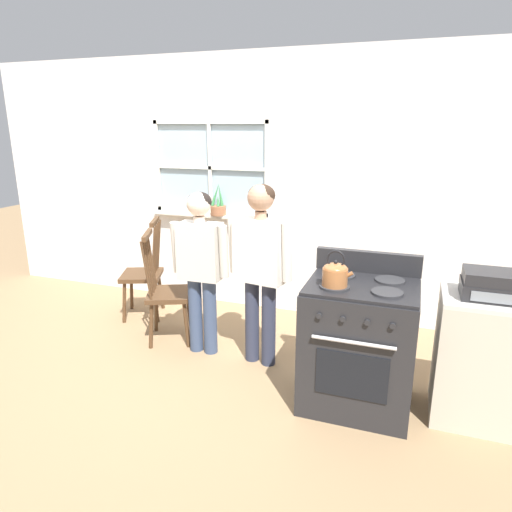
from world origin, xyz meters
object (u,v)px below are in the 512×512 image
object	(u,v)px
chair_by_window	(167,293)
person_teen_center	(260,257)
potted_plant	(218,207)
person_elderly_left	(201,259)
kettle	(335,273)
side_counter	(478,358)
chair_near_wall	(144,274)
stereo	(490,285)
stove	(359,344)

from	to	relation	value
chair_by_window	person_teen_center	size ratio (longest dim) A/B	0.68
person_teen_center	potted_plant	distance (m)	1.44
person_elderly_left	kettle	world-z (taller)	person_elderly_left
chair_by_window	kettle	size ratio (longest dim) A/B	4.26
chair_by_window	side_counter	world-z (taller)	chair_by_window
kettle	person_teen_center	bearing A→B (deg)	145.85
person_elderly_left	kettle	bearing A→B (deg)	-22.01
person_elderly_left	potted_plant	size ratio (longest dim) A/B	4.15
chair_near_wall	side_counter	distance (m)	3.23
stereo	kettle	bearing A→B (deg)	-167.73
chair_by_window	stereo	bearing A→B (deg)	-121.96
chair_by_window	person_elderly_left	xyz separation A→B (m)	(0.42, -0.11, 0.41)
person_teen_center	potted_plant	world-z (taller)	person_teen_center
chair_near_wall	side_counter	xyz separation A→B (m)	(3.14, -0.78, -0.01)
chair_by_window	kettle	distance (m)	1.85
person_teen_center	person_elderly_left	bearing A→B (deg)	-171.34
person_elderly_left	chair_near_wall	bearing A→B (deg)	149.86
chair_near_wall	person_teen_center	world-z (taller)	person_teen_center
stove	person_teen_center	bearing A→B (deg)	158.65
person_elderly_left	stove	xyz separation A→B (m)	(1.41, -0.35, -0.40)
person_teen_center	kettle	distance (m)	0.84
person_teen_center	stereo	size ratio (longest dim) A/B	4.51
stereo	potted_plant	bearing A→B (deg)	151.29
potted_plant	stereo	distance (m)	2.88
person_elderly_left	stove	distance (m)	1.50
person_teen_center	stove	distance (m)	1.03
stove	potted_plant	size ratio (longest dim) A/B	3.11
chair_by_window	stove	bearing A→B (deg)	-127.77
chair_by_window	stereo	xyz separation A→B (m)	(2.62, -0.38, 0.52)
chair_by_window	potted_plant	bearing A→B (deg)	-28.97
stove	stereo	bearing A→B (deg)	5.61
chair_near_wall	potted_plant	size ratio (longest dim) A/B	3.01
person_elderly_left	stove	bearing A→B (deg)	-14.70
side_counter	stereo	size ratio (longest dim) A/B	2.65
chair_by_window	person_teen_center	bearing A→B (deg)	-120.89
chair_by_window	person_elderly_left	bearing A→B (deg)	-128.42
person_elderly_left	person_teen_center	bearing A→B (deg)	-2.04
chair_by_window	kettle	xyz separation A→B (m)	(1.66, -0.59, 0.56)
chair_by_window	stove	xyz separation A→B (m)	(1.83, -0.46, 0.01)
chair_near_wall	chair_by_window	bearing A→B (deg)	29.19
person_teen_center	kettle	xyz separation A→B (m)	(0.69, -0.47, 0.08)
chair_near_wall	person_teen_center	bearing A→B (deg)	48.01
potted_plant	stereo	bearing A→B (deg)	-28.71
chair_by_window	chair_near_wall	distance (m)	0.67
stove	kettle	xyz separation A→B (m)	(-0.17, -0.13, 0.55)
side_counter	chair_near_wall	bearing A→B (deg)	166.08
kettle	potted_plant	distance (m)	2.23
stove	kettle	world-z (taller)	kettle
person_teen_center	kettle	world-z (taller)	person_teen_center
chair_by_window	stove	world-z (taller)	stove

